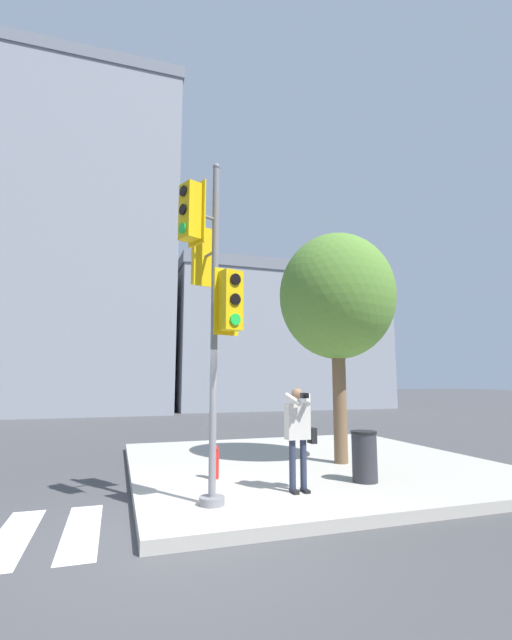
# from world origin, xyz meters

# --- Properties ---
(ground_plane) EXTENTS (160.00, 160.00, 0.00)m
(ground_plane) POSITION_xyz_m (0.00, 0.00, 0.00)
(ground_plane) COLOR #424244
(sidewalk_corner) EXTENTS (8.00, 8.00, 0.18)m
(sidewalk_corner) POSITION_xyz_m (3.50, 3.50, 0.09)
(sidewalk_corner) COLOR #ADA89E
(sidewalk_corner) RESTS_ON ground_plane
(traffic_signal_pole) EXTENTS (0.94, 1.30, 5.43)m
(traffic_signal_pole) POSITION_xyz_m (0.49, 0.61, 3.56)
(traffic_signal_pole) COLOR slate
(traffic_signal_pole) RESTS_ON sidewalk_corner
(person_photographer) EXTENTS (0.58, 0.54, 1.71)m
(person_photographer) POSITION_xyz_m (2.14, 0.95, 1.20)
(person_photographer) COLOR black
(person_photographer) RESTS_ON sidewalk_corner
(street_tree) EXTENTS (2.72, 2.72, 5.32)m
(street_tree) POSITION_xyz_m (4.05, 2.97, 3.98)
(street_tree) COLOR brown
(street_tree) RESTS_ON sidewalk_corner
(fire_hydrant) EXTENTS (0.17, 0.23, 0.63)m
(fire_hydrant) POSITION_xyz_m (1.00, 2.34, 0.49)
(fire_hydrant) COLOR red
(fire_hydrant) RESTS_ON sidewalk_corner
(trash_bin) EXTENTS (0.48, 0.48, 0.91)m
(trash_bin) POSITION_xyz_m (3.58, 1.23, 0.64)
(trash_bin) COLOR #2D2D33
(trash_bin) RESTS_ON sidewalk_corner
(building_left) EXTENTS (14.49, 12.18, 22.27)m
(building_left) POSITION_xyz_m (-4.71, 25.58, 11.15)
(building_left) COLOR gray
(building_left) RESTS_ON ground_plane
(building_right) EXTENTS (15.83, 12.23, 10.37)m
(building_right) POSITION_xyz_m (10.83, 26.89, 5.20)
(building_right) COLOR gray
(building_right) RESTS_ON ground_plane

